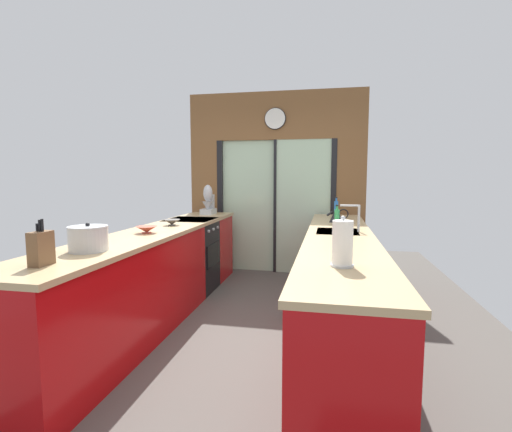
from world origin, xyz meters
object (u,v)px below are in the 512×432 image
Objects in this scene: knife_block at (41,248)px; mixing_bowl_near at (147,229)px; stand_mixer at (208,203)px; paper_towel_roll at (342,244)px; stock_pot at (88,239)px; oven_range at (191,255)px; kettle at (337,214)px; soap_bottle_far at (336,210)px; soap_bottle_near at (337,217)px; mixing_bowl_far at (172,222)px.

mixing_bowl_near is at bearing 90.00° from knife_block.
paper_towel_roll is (1.78, -2.80, -0.02)m from stand_mixer.
mixing_bowl_near is 0.73× the size of stock_pot.
kettle is (1.80, 0.02, 0.56)m from oven_range.
paper_towel_roll is (0.00, -2.52, 0.02)m from soap_bottle_far.
kettle is 2.18m from paper_towel_roll.
stand_mixer is at bearing 153.22° from soap_bottle_near.
mixing_bowl_far is 1.26m from stand_mixer.
kettle is at bearing 89.55° from soap_bottle_near.
knife_block is at bearing -125.32° from kettle.
soap_bottle_far reaches higher than mixing_bowl_far.
soap_bottle_far is at bearing 90.37° from kettle.
stock_pot is at bearing 176.41° from paper_towel_roll.
soap_bottle_far is at bearing 11.31° from oven_range.
paper_towel_roll is at bearing -50.22° from oven_range.
oven_range is 3.62× the size of kettle.
stock_pot is 0.91× the size of paper_towel_roll.
stand_mixer is 1.99m from soap_bottle_near.
mixing_bowl_near is at bearing 90.00° from stock_pot.
soap_bottle_far is at bearing 90.00° from paper_towel_roll.
stand_mixer is 1.38× the size of paper_towel_roll.
paper_towel_roll reaches higher than soap_bottle_near.
soap_bottle_near is (1.80, -0.26, 0.56)m from oven_range.
kettle is 0.83× the size of paper_towel_roll.
knife_block is 3.36m from soap_bottle_far.
kettle is (1.78, 1.21, 0.06)m from mixing_bowl_near.
mixing_bowl_far is 2.03m from soap_bottle_far.
mixing_bowl_near is 2.01m from soap_bottle_near.
knife_block is (0.02, -2.49, 0.57)m from oven_range.
stand_mixer is 1.85× the size of soap_bottle_near.
soap_bottle_far is at bearing 53.53° from stock_pot.
stand_mixer is 1.65× the size of kettle.
oven_range is 2.19× the size of stand_mixer.
soap_bottle_far is (-0.00, 0.62, 0.03)m from soap_bottle_near.
soap_bottle_far is (1.78, -0.28, -0.04)m from stand_mixer.
mixing_bowl_far is 1.44m from stock_pot.
stand_mixer is at bearing 122.43° from paper_towel_roll.
soap_bottle_far is at bearing 28.57° from mixing_bowl_far.
mixing_bowl_near is 1.31m from knife_block.
knife_block is at bearing -89.99° from stock_pot.
stand_mixer reaches higher than knife_block.
knife_block is 0.68× the size of stand_mixer.
stock_pot is at bearing 90.01° from knife_block.
stock_pot is 1.78m from paper_towel_roll.
paper_towel_roll is (-0.00, -2.18, 0.04)m from kettle.
stand_mixer reaches higher than kettle.
kettle reaches higher than mixing_bowl_far.
soap_bottle_far is (1.78, 0.97, 0.09)m from mixing_bowl_far.
mixing_bowl_far is 0.79× the size of soap_bottle_near.
paper_towel_roll reaches higher than knife_block.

